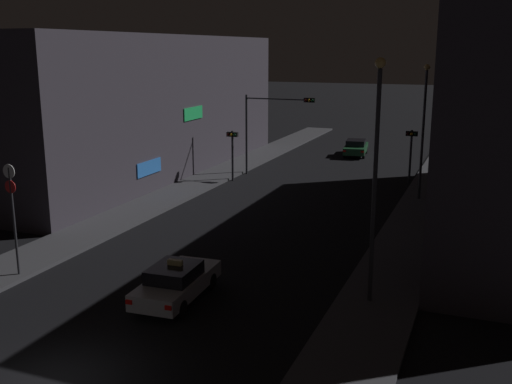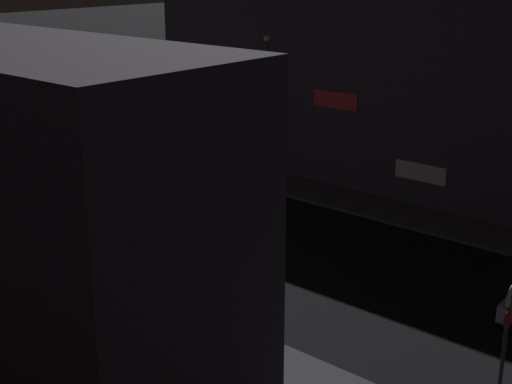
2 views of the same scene
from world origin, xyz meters
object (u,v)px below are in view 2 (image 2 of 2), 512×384
Objects in this scene: far_car at (10,153)px; traffic_light_right_kerb at (186,129)px; traffic_light_overhead at (53,136)px; street_lamp_far_block at (267,99)px; traffic_light_left_kerb at (53,192)px; sign_pole_left at (504,352)px.

far_car is 11.38m from traffic_light_right_kerb.
street_lamp_far_block reaches higher than traffic_light_overhead.
traffic_light_overhead is 1.65× the size of traffic_light_left_kerb.
traffic_light_left_kerb is 0.78× the size of sign_pole_left.
far_car is 34.60m from sign_pole_left.
traffic_light_left_kerb is (-1.96, -2.62, -1.70)m from traffic_light_overhead.
sign_pole_left is at bearing -125.65° from street_lamp_far_block.
traffic_light_overhead is 1.59× the size of traffic_light_right_kerb.
sign_pole_left is 23.78m from street_lamp_far_block.
traffic_light_right_kerb is (9.87, 1.32, -1.61)m from traffic_light_overhead.
traffic_light_left_kerb is 12.47m from traffic_light_right_kerb.
far_car is at bearing 121.64° from traffic_light_right_kerb.
traffic_light_right_kerb is 5.68m from street_lamp_far_block.
traffic_light_left_kerb is at bearing -126.79° from traffic_light_overhead.
sign_pole_left is 0.57× the size of street_lamp_far_block.
far_car is 1.00× the size of sign_pole_left.
sign_pole_left reaches higher than traffic_light_right_kerb.
traffic_light_right_kerb is 0.46× the size of street_lamp_far_block.
sign_pole_left reaches higher than far_car.
street_lamp_far_block is (7.15, -14.63, 4.14)m from far_car.
street_lamp_far_block is at bearing -18.64° from traffic_light_overhead.
street_lamp_far_block is (13.10, -1.14, 2.30)m from traffic_light_left_kerb.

